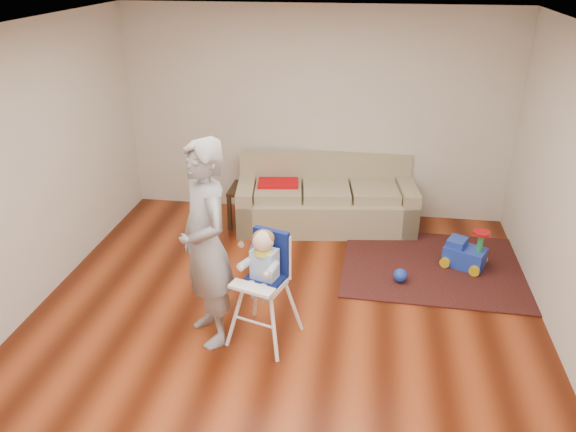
# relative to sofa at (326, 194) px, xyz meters

# --- Properties ---
(ground) EXTENTS (5.50, 5.50, 0.00)m
(ground) POSITION_rel_sofa_xyz_m (-0.20, -2.30, -0.43)
(ground) COLOR #441607
(ground) RESTS_ON ground
(room_envelope) EXTENTS (5.04, 5.52, 2.72)m
(room_envelope) POSITION_rel_sofa_xyz_m (-0.20, -1.77, 1.44)
(room_envelope) COLOR beige
(room_envelope) RESTS_ON ground
(sofa) EXTENTS (2.35, 1.22, 0.87)m
(sofa) POSITION_rel_sofa_xyz_m (0.00, 0.00, 0.00)
(sofa) COLOR tan
(sofa) RESTS_ON ground
(side_table) EXTENTS (0.51, 0.51, 0.51)m
(side_table) POSITION_rel_sofa_xyz_m (-0.97, -0.10, -0.18)
(side_table) COLOR black
(side_table) RESTS_ON ground
(area_rug) EXTENTS (2.22, 1.68, 0.02)m
(area_rug) POSITION_rel_sofa_xyz_m (1.40, -0.90, -0.43)
(area_rug) COLOR black
(area_rug) RESTS_ON ground
(ride_on_toy) EXTENTS (0.53, 0.47, 0.48)m
(ride_on_toy) POSITION_rel_sofa_xyz_m (1.65, -0.85, -0.18)
(ride_on_toy) COLOR blue
(ride_on_toy) RESTS_ON area_rug
(toy_ball) EXTENTS (0.15, 0.15, 0.15)m
(toy_ball) POSITION_rel_sofa_xyz_m (0.93, -1.30, -0.34)
(toy_ball) COLOR blue
(toy_ball) RESTS_ON area_rug
(high_chair) EXTENTS (0.64, 0.64, 1.11)m
(high_chair) POSITION_rel_sofa_xyz_m (-0.33, -2.45, 0.10)
(high_chair) COLOR white
(high_chair) RESTS_ON ground
(adult) EXTENTS (0.78, 0.83, 1.91)m
(adult) POSITION_rel_sofa_xyz_m (-0.83, -2.49, 0.52)
(adult) COLOR gray
(adult) RESTS_ON ground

